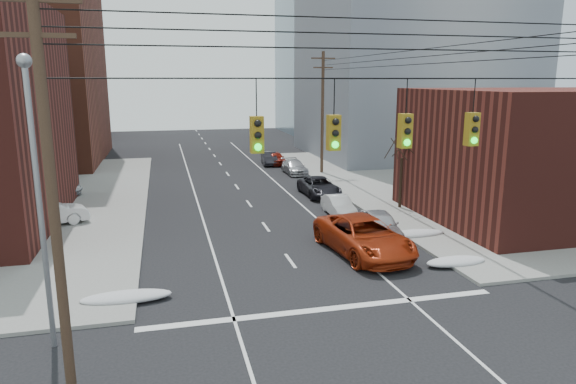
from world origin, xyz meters
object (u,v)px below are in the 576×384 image
lot_car_a (47,213)px  parked_car_c (319,187)px  red_pickup (364,236)px  parked_car_d (294,167)px  lot_car_d (3,192)px  parked_car_b (339,206)px  parked_car_f (269,158)px  parked_car_a (380,225)px  lot_car_b (51,188)px  parked_car_e (275,158)px

lot_car_a → parked_car_c: bearing=-95.9°
red_pickup → parked_car_d: 22.54m
red_pickup → lot_car_d: size_ratio=1.48×
parked_car_b → parked_car_f: bearing=91.9°
parked_car_f → lot_car_d: (-21.45, -12.57, 0.26)m
parked_car_a → lot_car_d: (-22.38, 13.23, 0.18)m
lot_car_d → parked_car_b: bearing=-122.3°
parked_car_c → lot_car_d: size_ratio=1.12×
parked_car_f → lot_car_a: lot_car_a is taller
red_pickup → lot_car_a: (-16.31, 8.74, -0.03)m
parked_car_c → lot_car_b: lot_car_b is taller
red_pickup → parked_car_f: size_ratio=1.67×
lot_car_a → lot_car_b: bearing=-10.1°
parked_car_e → red_pickup: bearing=-97.2°
parked_car_d → parked_car_c: bearing=-93.9°
parked_car_e → parked_car_f: 0.64m
red_pickup → parked_car_a: bearing=43.8°
parked_car_c → lot_car_d: bearing=172.8°
parked_car_a → lot_car_a: 19.35m
parked_car_d → lot_car_d: 23.69m
parked_car_d → parked_car_e: (-0.59, 5.54, 0.03)m
parked_car_e → lot_car_a: 26.31m
lot_car_a → parked_car_a: bearing=-128.9°
lot_car_d → parked_car_d: bearing=-84.8°
red_pickup → lot_car_b: 24.67m
parked_car_a → parked_car_c: (-0.20, 10.79, -0.04)m
parked_car_c → parked_car_d: parked_car_c is taller
parked_car_b → parked_car_d: size_ratio=0.87×
red_pickup → parked_car_a: red_pickup is taller
lot_car_d → parked_car_f: bearing=-71.3°
lot_car_b → lot_car_d: lot_car_d is taller
parked_car_d → parked_car_f: 5.83m
parked_car_c → lot_car_d: 22.32m
parked_car_a → red_pickup: bearing=-122.2°
red_pickup → parked_car_b: red_pickup is taller
parked_car_e → lot_car_b: size_ratio=0.87×
lot_car_a → parked_car_f: bearing=-61.3°
parked_car_b → lot_car_b: bearing=153.9°
parked_car_e → lot_car_a: size_ratio=0.87×
parked_car_d → parked_car_f: (-1.21, 5.70, 0.02)m
parked_car_b → lot_car_a: bearing=176.7°
red_pickup → parked_car_f: bearing=81.4°
parked_car_d → lot_car_a: 23.05m
parked_car_a → parked_car_e: (-0.31, 25.64, -0.06)m
parked_car_d → lot_car_b: lot_car_b is taller
parked_car_a → parked_car_d: size_ratio=0.98×
parked_car_a → lot_car_b: (-19.65, 14.83, 0.05)m
parked_car_b → lot_car_d: lot_car_d is taller
parked_car_c → lot_car_b: (-19.45, 4.04, 0.08)m
parked_car_f → red_pickup: bearing=-86.8°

